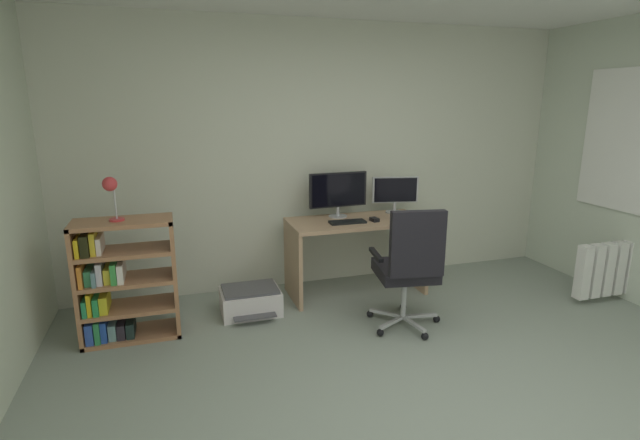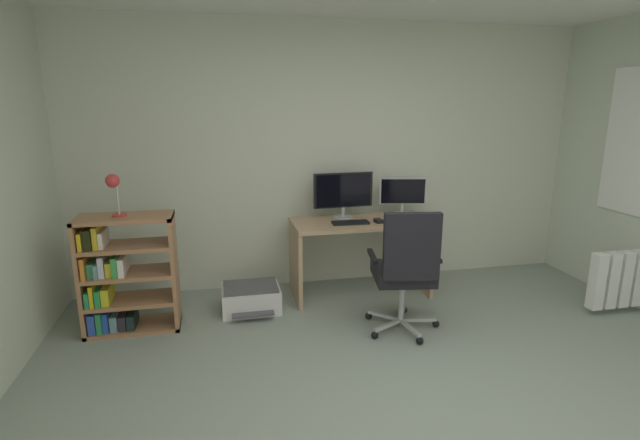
{
  "view_description": "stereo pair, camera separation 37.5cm",
  "coord_description": "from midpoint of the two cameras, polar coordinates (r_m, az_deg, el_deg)",
  "views": [
    {
      "loc": [
        -1.5,
        -2.11,
        1.84
      ],
      "look_at": [
        -0.29,
        1.74,
        0.84
      ],
      "focal_mm": 26.94,
      "sensor_mm": 36.0,
      "label": 1
    },
    {
      "loc": [
        -1.14,
        -2.21,
        1.84
      ],
      "look_at": [
        -0.29,
        1.74,
        0.84
      ],
      "focal_mm": 26.94,
      "sensor_mm": 36.0,
      "label": 2
    }
  ],
  "objects": [
    {
      "name": "ground_plane",
      "position": [
        3.14,
        16.8,
        -22.95
      ],
      "size": [
        5.12,
        4.91,
        0.02
      ],
      "primitive_type": "cube",
      "color": "gray",
      "rests_on": "ground"
    },
    {
      "name": "desk_lamp",
      "position": [
        3.98,
        -20.88,
        3.78
      ],
      "size": [
        0.13,
        0.11,
        0.34
      ],
      "color": "#CE363A",
      "rests_on": "bookshelf"
    },
    {
      "name": "printer",
      "position": [
        4.39,
        -5.77,
        -9.26
      ],
      "size": [
        0.52,
        0.47,
        0.24
      ],
      "color": "silver",
      "rests_on": "ground"
    },
    {
      "name": "bookshelf",
      "position": [
        4.17,
        -20.28,
        -6.43
      ],
      "size": [
        0.74,
        0.35,
        0.96
      ],
      "color": "#A56F49",
      "rests_on": "ground"
    },
    {
      "name": "office_chair",
      "position": [
        3.88,
        12.91,
        -5.48
      ],
      "size": [
        0.62,
        0.63,
        1.05
      ],
      "color": "#B7BABC",
      "rests_on": "ground"
    },
    {
      "name": "keyboard",
      "position": [
        4.46,
        6.05,
        -0.34
      ],
      "size": [
        0.34,
        0.14,
        0.02
      ],
      "primitive_type": "cube",
      "rotation": [
        0.0,
        0.0,
        -0.03
      ],
      "color": "black",
      "rests_on": "desk"
    },
    {
      "name": "monitor_main",
      "position": [
        4.65,
        5.1,
        3.37
      ],
      "size": [
        0.59,
        0.18,
        0.44
      ],
      "color": "#B2B5B7",
      "rests_on": "desk"
    },
    {
      "name": "desk",
      "position": [
        4.64,
        7.13,
        -2.55
      ],
      "size": [
        1.3,
        0.6,
        0.74
      ],
      "color": "tan",
      "rests_on": "ground"
    },
    {
      "name": "monitor_secondary",
      "position": [
        4.87,
        11.98,
        3.15
      ],
      "size": [
        0.46,
        0.18,
        0.37
      ],
      "color": "#B2B5B7",
      "rests_on": "desk"
    },
    {
      "name": "radiator",
      "position": [
        5.24,
        35.2,
        -5.67
      ],
      "size": [
        0.91,
        0.1,
        0.51
      ],
      "color": "white",
      "rests_on": "ground"
    },
    {
      "name": "wall_back",
      "position": [
        4.88,
        3.68,
        7.53
      ],
      "size": [
        5.12,
        0.1,
        2.6
      ],
      "primitive_type": "cube",
      "color": "beige",
      "rests_on": "ground"
    },
    {
      "name": "computer_mouse",
      "position": [
        4.53,
        9.31,
        -0.12
      ],
      "size": [
        0.07,
        0.11,
        0.03
      ],
      "primitive_type": "cube",
      "rotation": [
        0.0,
        0.0,
        0.09
      ],
      "color": "black",
      "rests_on": "desk"
    }
  ]
}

